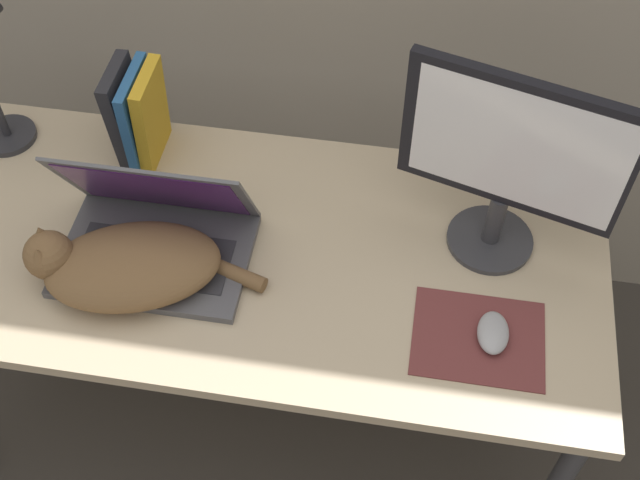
{
  "coord_description": "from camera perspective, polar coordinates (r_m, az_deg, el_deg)",
  "views": [
    {
      "loc": [
        0.32,
        -0.64,
        2.05
      ],
      "look_at": [
        0.17,
        0.3,
        0.84
      ],
      "focal_mm": 45.0,
      "sensor_mm": 36.0,
      "label": 1
    }
  ],
  "objects": [
    {
      "name": "desk",
      "position": [
        1.73,
        -5.31,
        -2.03
      ],
      "size": [
        1.5,
        0.67,
        0.74
      ],
      "color": "tan",
      "rests_on": "ground_plane"
    },
    {
      "name": "mousepad",
      "position": [
        1.56,
        11.19,
        -6.85
      ],
      "size": [
        0.25,
        0.2,
        0.0
      ],
      "color": "brown",
      "rests_on": "desk"
    },
    {
      "name": "computer_mouse",
      "position": [
        1.55,
        12.2,
        -6.46
      ],
      "size": [
        0.06,
        0.1,
        0.03
      ],
      "color": "#99999E",
      "rests_on": "mousepad"
    },
    {
      "name": "external_monitor",
      "position": [
        1.53,
        13.43,
        5.54
      ],
      "size": [
        0.42,
        0.18,
        0.43
      ],
      "color": "#333338",
      "rests_on": "desk"
    },
    {
      "name": "laptop",
      "position": [
        1.65,
        -11.6,
        0.32
      ],
      "size": [
        0.38,
        0.27,
        0.25
      ],
      "color": "#4C4C51",
      "rests_on": "desk"
    },
    {
      "name": "cat",
      "position": [
        1.61,
        -13.73,
        -1.73
      ],
      "size": [
        0.47,
        0.3,
        0.13
      ],
      "color": "brown",
      "rests_on": "desk"
    },
    {
      "name": "book_row",
      "position": [
        1.81,
        -12.81,
        8.68
      ],
      "size": [
        0.1,
        0.17,
        0.23
      ],
      "color": "#232328",
      "rests_on": "desk"
    }
  ]
}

